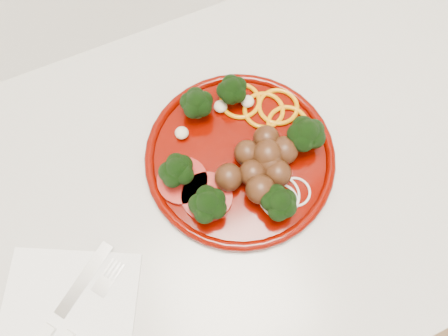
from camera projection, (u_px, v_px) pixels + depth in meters
name	position (u px, v px, depth m)	size (l,w,h in m)	color
counter	(244.00, 235.00, 1.06)	(2.40, 0.60, 0.90)	silver
plate	(241.00, 155.00, 0.62)	(0.28, 0.28, 0.07)	#4C0500
napkin	(67.00, 318.00, 0.56)	(0.17, 0.17, 0.00)	white
knife	(49.00, 330.00, 0.55)	(0.17, 0.13, 0.01)	silver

